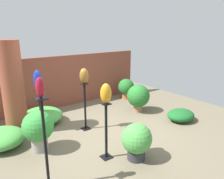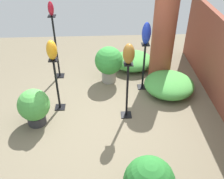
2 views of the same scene
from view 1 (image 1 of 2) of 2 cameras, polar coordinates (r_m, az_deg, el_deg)
The scene contains 18 objects.
ground_plane at distance 5.29m, azimuth -2.22°, elevation -11.30°, with size 8.00×8.00×0.00m, color #6B604C.
brick_wall_back at distance 6.95m, azimuth -13.19°, elevation 2.00°, with size 5.60×0.12×1.60m, color brown.
brick_pillar at distance 5.51m, azimuth -24.49°, elevation 0.44°, with size 0.50×0.50×2.16m, color brown.
pedestal_amber at distance 4.16m, azimuth -1.53°, elevation -11.46°, with size 0.20×0.20×1.10m.
pedestal_ruby at distance 3.50m, azimuth -16.94°, elevation -14.55°, with size 0.20×0.20×1.47m.
pedestal_cobalt at distance 5.37m, azimuth -18.09°, elevation -6.04°, with size 0.20×0.20×1.06m.
pedestal_bronze at distance 5.31m, azimuth -7.03°, elevation -5.04°, with size 0.20×0.20×1.15m.
art_vase_amber at distance 3.86m, azimuth -1.61°, elevation -1.07°, with size 0.21×0.19×0.37m, color orange.
art_vase_ruby at distance 3.14m, azimuth -18.30°, elevation 0.46°, with size 0.12×0.12×0.30m, color maroon.
art_vase_cobalt at distance 5.14m, azimuth -18.86°, elevation 2.33°, with size 0.19×0.18×0.46m, color #192D9E.
art_vase_bronze at distance 5.08m, azimuth -7.33°, elevation 3.52°, with size 0.21×0.20×0.37m, color brown.
potted_plant_front_left at distance 4.64m, azimuth -18.72°, elevation -9.49°, with size 0.62×0.62×0.84m.
potted_plant_mid_right at distance 6.46m, azimuth 6.89°, elevation -1.79°, with size 0.67×0.67×0.82m.
potted_plant_back_center at distance 4.19m, azimuth 6.44°, elevation -12.97°, with size 0.58×0.58×0.72m.
potted_plant_near_pillar at distance 7.63m, azimuth 3.72°, elevation 0.53°, with size 0.56×0.56×0.70m.
foliage_bed_east at distance 5.22m, azimuth -26.85°, elevation -11.27°, with size 0.93×0.98×0.37m, color #479942.
foliage_bed_west at distance 6.18m, azimuth 17.52°, elevation -6.40°, with size 0.78×0.66×0.30m, color #195923.
foliage_bed_center at distance 6.01m, azimuth -17.69°, elevation -6.57°, with size 1.03×1.06×0.39m, color #479942.
Camera 1 is at (-2.63, -3.90, 2.41)m, focal length 35.00 mm.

